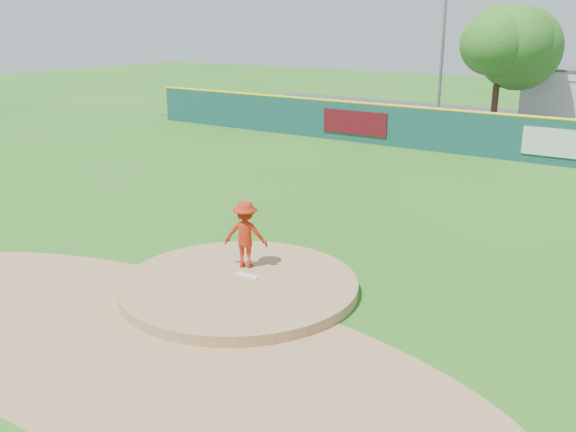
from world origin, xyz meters
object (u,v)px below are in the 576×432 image
Objects in this scene: van at (441,120)px; deciduous_tree at (500,48)px; pitcher at (246,234)px; playground_slide at (250,107)px; light_pole_left at (444,18)px.

deciduous_tree is (2.31, 1.77, 3.89)m from van.
pitcher reaches higher than van.
pitcher is 26.00m from playground_slide.
pitcher is 27.25m from light_pole_left.
pitcher is 0.22× the size of deciduous_tree.
deciduous_tree reaches higher than van.
light_pole_left is at bearing 153.43° from deciduous_tree.
light_pole_left is at bearing 28.53° from playground_slide.
van is 0.42× the size of light_pole_left.
pitcher is at bearing -86.26° from deciduous_tree.
pitcher is 0.15× the size of light_pole_left.
light_pole_left reaches higher than deciduous_tree.
pitcher is at bearing -153.58° from van.
van is at bearing -104.25° from pitcher.
pitcher is 24.50m from deciduous_tree.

